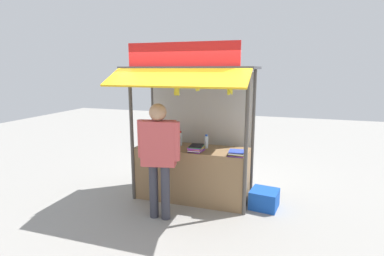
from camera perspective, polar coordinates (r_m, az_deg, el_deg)
name	(u,v)px	position (r m, az deg, el deg)	size (l,w,h in m)	color
ground_plane	(192,198)	(5.47, 0.00, -13.09)	(20.00, 20.00, 0.00)	gray
stall_counter	(192,173)	(5.30, 0.00, -8.58)	(1.93, 0.67, 0.91)	olive
stall_structure	(194,107)	(5.16, 0.46, 3.93)	(2.13, 1.58, 2.63)	#4C4742
water_bottle_front_left	(156,136)	(5.54, -6.87, -1.58)	(0.07, 0.07, 0.26)	silver
water_bottle_far_left	(180,139)	(5.32, -2.26, -2.03)	(0.07, 0.07, 0.26)	silver
water_bottle_front_right	(206,142)	(5.14, 2.74, -2.62)	(0.07, 0.07, 0.24)	silver
magazine_stack_back_left	(237,153)	(4.76, 8.44, -4.76)	(0.26, 0.26, 0.08)	black
magazine_stack_right	(196,148)	(4.96, 0.77, -3.88)	(0.24, 0.31, 0.10)	purple
banana_bunch_inner_left	(177,91)	(4.63, -2.88, 7.08)	(0.11, 0.10, 0.31)	#332D23
banana_bunch_leftmost	(230,90)	(4.40, 7.19, 7.24)	(0.11, 0.10, 0.28)	#332D23
banana_bunch_rightmost	(197,87)	(4.51, 1.03, 7.84)	(0.08, 0.08, 0.23)	#332D23
vendor_person	(159,151)	(4.46, -6.34, -4.34)	(0.67, 0.31, 1.76)	#383842
plastic_crate	(264,199)	(5.21, 13.53, -12.92)	(0.43, 0.43, 0.30)	#194CB2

